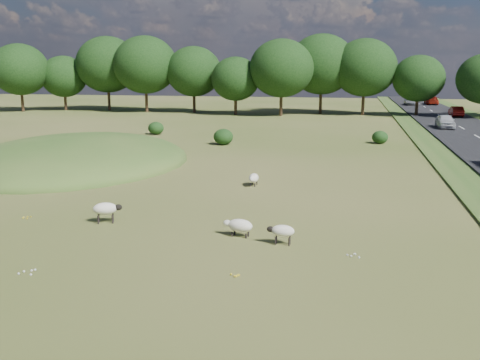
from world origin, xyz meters
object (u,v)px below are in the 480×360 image
car_1 (411,102)px  car_5 (445,121)px  sheep_2 (239,225)px  car_0 (431,100)px  sheep_1 (106,209)px  sheep_3 (282,231)px  car_2 (456,111)px  sheep_0 (254,178)px

car_1 → car_5: car_5 is taller
sheep_2 → car_0: bearing=-92.6°
sheep_1 → car_0: car_0 is taller
car_1 → sheep_3: bearing=-99.3°
car_0 → car_2: (0.00, -23.73, -0.05)m
sheep_2 → car_2: 59.92m
sheep_0 → car_1: bearing=169.5°
sheep_3 → car_5: size_ratio=0.26×
sheep_2 → car_1: size_ratio=0.31×
sheep_1 → sheep_3: (8.22, -1.42, -0.09)m
sheep_0 → car_0: (19.72, 71.00, 0.53)m
sheep_2 → car_5: car_5 is taller
car_2 → sheep_3: bearing=73.8°
car_0 → car_1: 4.42m
sheep_2 → car_2: bearing=-97.7°
sheep_0 → sheep_2: bearing=9.3°
sheep_3 → car_1: size_ratio=0.26×
sheep_0 → car_5: bearing=156.3°
car_0 → car_1: car_0 is taller
sheep_3 → car_5: 44.52m
sheep_2 → car_0: car_0 is taller
sheep_0 → sheep_3: 10.81m
sheep_0 → car_2: bearing=159.9°
sheep_2 → car_1: (14.79, 78.45, 0.39)m
car_1 → sheep_1: bearing=-105.2°
car_5 → sheep_2: bearing=-109.4°
car_2 → car_1: bearing=-80.0°
car_0 → sheep_0: bearing=74.5°
sheep_2 → car_1: bearing=-90.3°
sheep_0 → sheep_3: (3.02, -10.38, 0.11)m
car_0 → car_5: 38.96m
sheep_2 → car_1: car_1 is taller
sheep_1 → car_2: 61.50m
car_5 → sheep_1: bearing=-117.1°
sheep_1 → car_1: size_ratio=0.31×
sheep_3 → car_5: car_5 is taller
sheep_0 → car_1: car_1 is taller
sheep_2 → car_5: (14.79, 41.92, 0.53)m
car_2 → sheep_0: bearing=67.4°
sheep_0 → sheep_3: bearing=18.8°
sheep_2 → sheep_3: 2.01m
car_0 → car_2: 23.73m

